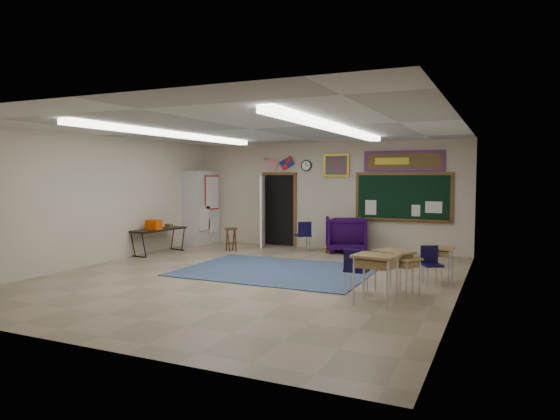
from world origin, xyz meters
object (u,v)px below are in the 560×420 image
at_px(student_desk_front_left, 394,269).
at_px(folding_table, 159,240).
at_px(wingback_armchair, 346,234).
at_px(student_desk_front_right, 438,262).
at_px(wooden_stool, 231,239).

relative_size(student_desk_front_left, folding_table, 0.47).
relative_size(wingback_armchair, student_desk_front_left, 1.36).
xyz_separation_m(student_desk_front_left, folding_table, (-6.58, 1.86, -0.06)).
bearing_deg(folding_table, student_desk_front_right, 2.76).
distance_m(student_desk_front_right, wooden_stool, 5.91).
bearing_deg(wingback_armchair, folding_table, 6.38).
xyz_separation_m(wingback_armchair, student_desk_front_left, (2.17, -4.21, -0.06)).
distance_m(wingback_armchair, wooden_stool, 3.13).
xyz_separation_m(wingback_armchair, student_desk_front_right, (2.76, -2.89, -0.11)).
bearing_deg(student_desk_front_left, wooden_stool, -179.13).
bearing_deg(wooden_stool, student_desk_front_right, -16.89).
xyz_separation_m(student_desk_front_right, folding_table, (-7.18, 0.54, -0.01)).
height_order(wingback_armchair, student_desk_front_left, wingback_armchair).
bearing_deg(student_desk_front_left, folding_table, -163.93).
distance_m(wingback_armchair, student_desk_front_left, 4.74).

